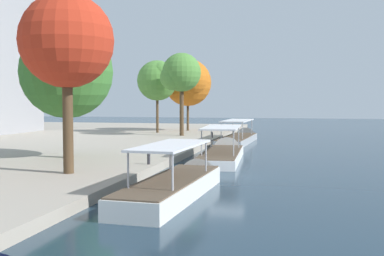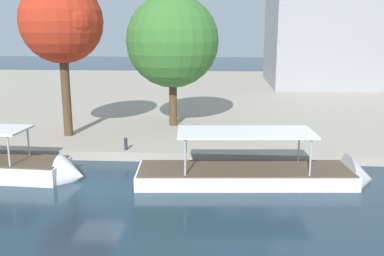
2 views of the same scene
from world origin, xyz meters
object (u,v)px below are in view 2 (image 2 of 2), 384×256
object	(u,v)px
tree_1	(171,40)
tree_4	(64,22)
tour_boat_2	(266,177)
mooring_bollard_2	(126,143)

from	to	relation	value
tree_1	tree_4	distance (m)	8.37
tour_boat_2	tree_4	distance (m)	17.95
tour_boat_2	mooring_bollard_2	xyz separation A→B (m)	(-8.90, 4.00, 0.72)
mooring_bollard_2	tree_1	size ratio (longest dim) A/B	0.08
mooring_bollard_2	tree_1	bearing A→B (deg)	73.50
tour_boat_2	mooring_bollard_2	bearing A→B (deg)	151.92
tree_1	tree_4	xyz separation A→B (m)	(-7.18, -4.08, 1.38)
tree_1	tree_4	bearing A→B (deg)	-150.41
tour_boat_2	tree_1	size ratio (longest dim) A/B	1.27
tour_boat_2	mooring_bollard_2	size ratio (longest dim) A/B	16.23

